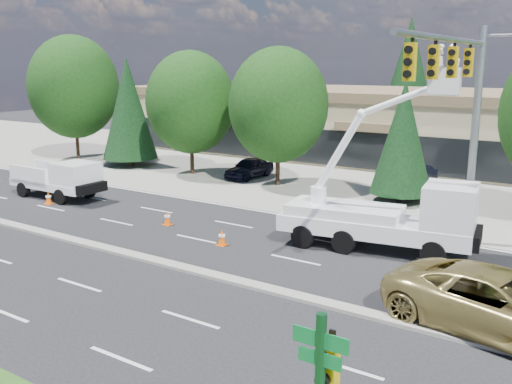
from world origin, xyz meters
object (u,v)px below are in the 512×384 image
Objects in this scene: signal_mast at (465,103)px; minivan at (500,304)px; utility_pickup at (61,183)px; bucket_truck at (393,209)px.

signal_mast is 8.48m from minivan.
utility_pickup reaches higher than minivan.
bucket_truck is 1.27× the size of minivan.
minivan is at bearing -64.89° from signal_mast.
utility_pickup is at bearing -174.62° from signal_mast.
signal_mast is 1.57× the size of minivan.
bucket_truck reaches higher than utility_pickup.
utility_pickup is 19.19m from bucket_truck.
minivan is at bearing -55.05° from bucket_truck.
minivan is (2.85, -6.09, -5.16)m from signal_mast.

